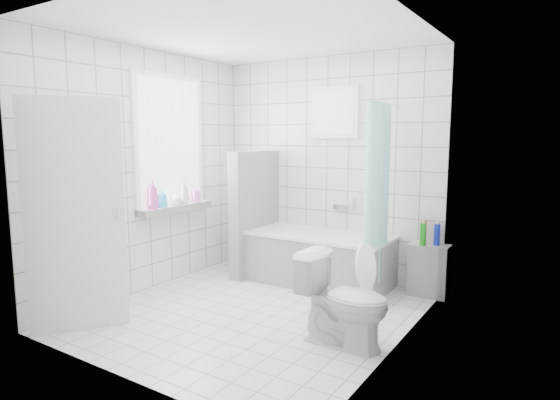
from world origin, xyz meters
The scene contains 19 objects.
ground centered at (0.00, 0.00, 0.00)m, with size 3.00×3.00×0.00m, color white.
ceiling centered at (0.00, 0.00, 2.60)m, with size 3.00×3.00×0.00m, color white.
wall_back centered at (0.00, 1.50, 1.30)m, with size 2.80×0.02×2.60m, color white.
wall_front centered at (0.00, -1.50, 1.30)m, with size 2.80×0.02×2.60m, color white.
wall_left centered at (-1.40, 0.00, 1.30)m, with size 0.02×3.00×2.60m, color white.
wall_right centered at (1.40, 0.00, 1.30)m, with size 0.02×3.00×2.60m, color white.
window_left centered at (-1.35, 0.30, 1.60)m, with size 0.01×0.90×1.40m, color white.
window_back centered at (0.10, 1.46, 1.95)m, with size 0.50×0.01×0.50m, color white.
window_sill centered at (-1.31, 0.30, 0.86)m, with size 0.18×1.02×0.08m, color white.
door centered at (-1.01, -1.16, 1.00)m, with size 0.04×0.80×2.00m, color silver.
bathtub centered at (0.12, 1.12, 0.29)m, with size 1.61×0.77×0.58m.
partition_wall centered at (-0.76, 1.07, 0.75)m, with size 0.15×0.85×1.50m, color white.
tiled_ledge centered at (1.28, 1.38, 0.28)m, with size 0.40×0.24×0.55m, color white.
toilet centered at (1.03, -0.18, 0.37)m, with size 0.42×0.73×0.74m, color white.
curtain_rod centered at (0.86, 1.10, 2.00)m, with size 0.02×0.02×0.80m, color silver.
shower_curtain centered at (0.86, 0.97, 1.10)m, with size 0.14×0.48×1.78m, color #4FE9E6, non-canonical shape.
tub_faucet centered at (0.22, 1.46, 0.85)m, with size 0.18×0.06×0.06m, color silver.
sill_bottles centered at (-1.30, 0.22, 1.03)m, with size 0.17×0.81×0.32m.
ledge_bottles centered at (1.26, 1.36, 0.67)m, with size 0.21×0.15×0.24m.
Camera 1 is at (2.55, -3.49, 1.67)m, focal length 30.00 mm.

